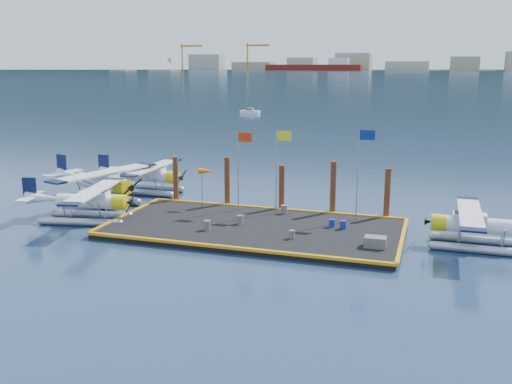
% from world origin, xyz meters
% --- Properties ---
extents(ground, '(4000.00, 4000.00, 0.00)m').
position_xyz_m(ground, '(0.00, 0.00, 0.00)').
color(ground, '#182F48').
rests_on(ground, ground).
extents(dock, '(20.00, 10.00, 0.40)m').
position_xyz_m(dock, '(0.00, 0.00, 0.20)').
color(dock, black).
rests_on(dock, ground).
extents(dock_bumpers, '(20.25, 10.25, 0.18)m').
position_xyz_m(dock_bumpers, '(0.00, 0.00, 0.49)').
color(dock_bumpers, orange).
rests_on(dock_bumpers, dock).
extents(seaplane_a, '(8.40, 9.16, 3.24)m').
position_xyz_m(seaplane_a, '(-12.20, -1.36, 1.41)').
color(seaplane_a, '#989CA6').
rests_on(seaplane_a, ground).
extents(seaplane_b, '(9.59, 10.26, 3.67)m').
position_xyz_m(seaplane_b, '(-14.47, 3.77, 1.60)').
color(seaplane_b, '#989CA6').
rests_on(seaplane_b, ground).
extents(seaplane_c, '(8.32, 9.16, 3.28)m').
position_xyz_m(seaplane_c, '(-12.62, 8.53, 1.43)').
color(seaplane_c, '#989CA6').
rests_on(seaplane_c, ground).
extents(seaplane_d, '(7.92, 8.72, 3.12)m').
position_xyz_m(seaplane_d, '(14.35, 0.70, 1.36)').
color(seaplane_d, '#989CA6').
rests_on(seaplane_d, ground).
extents(drum_0, '(0.45, 0.45, 0.63)m').
position_xyz_m(drum_0, '(-1.10, 0.14, 0.72)').
color(drum_0, '#57575C').
rests_on(drum_0, dock).
extents(drum_1, '(0.39, 0.39, 0.55)m').
position_xyz_m(drum_1, '(3.20, -2.04, 0.67)').
color(drum_1, '#57575C').
rests_on(drum_1, dock).
extents(drum_2, '(0.40, 0.40, 0.56)m').
position_xyz_m(drum_2, '(5.18, 1.34, 0.68)').
color(drum_2, navy).
rests_on(drum_2, dock).
extents(drum_3, '(0.47, 0.47, 0.67)m').
position_xyz_m(drum_3, '(-2.73, -1.93, 0.73)').
color(drum_3, '#57575C').
rests_on(drum_3, dock).
extents(drum_4, '(0.41, 0.41, 0.58)m').
position_xyz_m(drum_4, '(5.99, 1.14, 0.69)').
color(drum_4, navy).
rests_on(drum_4, dock).
extents(drum_5, '(0.47, 0.47, 0.66)m').
position_xyz_m(drum_5, '(1.13, 3.81, 0.73)').
color(drum_5, '#57575C').
rests_on(drum_5, dock).
extents(crate, '(1.32, 0.88, 0.66)m').
position_xyz_m(crate, '(8.52, -2.19, 0.73)').
color(crate, '#57575C').
rests_on(crate, dock).
extents(flagpole_red, '(1.14, 0.08, 6.00)m').
position_xyz_m(flagpole_red, '(-2.29, 3.80, 4.40)').
color(flagpole_red, gray).
rests_on(flagpole_red, dock).
extents(flagpole_yellow, '(1.14, 0.08, 6.20)m').
position_xyz_m(flagpole_yellow, '(0.70, 3.80, 4.51)').
color(flagpole_yellow, gray).
rests_on(flagpole_yellow, dock).
extents(flagpole_blue, '(1.14, 0.08, 6.50)m').
position_xyz_m(flagpole_blue, '(6.70, 3.80, 4.69)').
color(flagpole_blue, gray).
rests_on(flagpole_blue, dock).
extents(windsock, '(1.40, 0.44, 3.12)m').
position_xyz_m(windsock, '(-5.03, 3.80, 3.23)').
color(windsock, gray).
rests_on(windsock, dock).
extents(piling_0, '(0.44, 0.44, 4.00)m').
position_xyz_m(piling_0, '(-8.50, 5.40, 2.00)').
color(piling_0, '#4E2716').
rests_on(piling_0, ground).
extents(piling_1, '(0.44, 0.44, 4.20)m').
position_xyz_m(piling_1, '(-4.00, 5.40, 2.10)').
color(piling_1, '#4E2716').
rests_on(piling_1, ground).
extents(piling_2, '(0.44, 0.44, 3.80)m').
position_xyz_m(piling_2, '(0.50, 5.40, 1.90)').
color(piling_2, '#4E2716').
rests_on(piling_2, ground).
extents(piling_3, '(0.44, 0.44, 4.30)m').
position_xyz_m(piling_3, '(4.50, 5.40, 2.15)').
color(piling_3, '#4E2716').
rests_on(piling_3, ground).
extents(piling_4, '(0.44, 0.44, 4.00)m').
position_xyz_m(piling_4, '(8.50, 5.40, 2.00)').
color(piling_4, '#4E2716').
rests_on(piling_4, ground).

